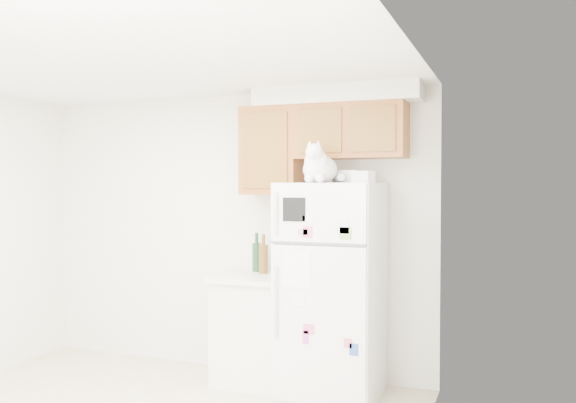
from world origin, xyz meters
The scene contains 8 objects.
room_shell centered at (0.12, 0.24, 1.67)m, with size 3.84×4.04×2.52m.
refrigerator centered at (1.10, 1.61, 0.85)m, with size 0.76×0.78×1.70m.
base_counter centered at (0.41, 1.68, 0.46)m, with size 0.64×0.64×0.92m.
cat centered at (1.04, 1.46, 1.82)m, with size 0.32×0.46×0.33m.
storage_box_back centered at (1.24, 1.67, 1.75)m, with size 0.18×0.13×0.10m, color white.
storage_box_front centered at (1.38, 1.51, 1.74)m, with size 0.15×0.11×0.09m, color white.
bottle_green centered at (0.33, 1.86, 1.09)m, with size 0.08×0.08×0.34m, color #19381E, non-canonical shape.
bottle_amber centered at (0.43, 1.78, 1.09)m, with size 0.08×0.08×0.34m, color #593814, non-canonical shape.
Camera 1 is at (2.48, -3.05, 1.68)m, focal length 38.00 mm.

